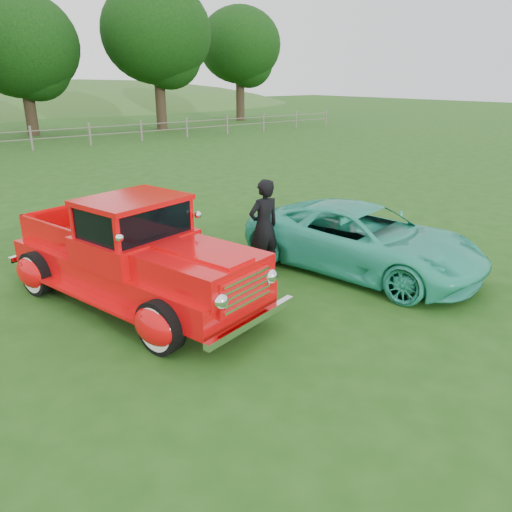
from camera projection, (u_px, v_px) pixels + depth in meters
ground at (257, 337)px, 7.16m from camera, size 140.00×140.00×0.00m
tree_near_east at (21, 45)px, 29.69m from camera, size 6.80×6.80×8.33m
tree_mid_east at (156, 33)px, 32.56m from camera, size 7.20×7.20×9.44m
tree_far_east at (240, 45)px, 40.13m from camera, size 6.60×6.60×8.86m
red_pickup at (134, 257)px, 7.99m from camera, size 3.06×5.25×1.78m
teal_sedan at (363, 239)px, 9.40m from camera, size 2.94×4.84×1.26m
man at (264, 227)px, 9.27m from camera, size 0.67×0.46×1.78m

